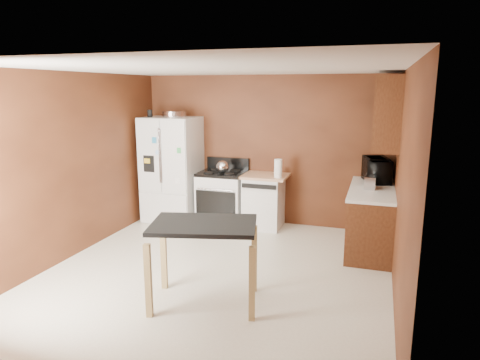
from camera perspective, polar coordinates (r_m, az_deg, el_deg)
The scene contains 18 objects.
floor at distance 5.54m, azimuth -3.05°, elevation -12.16°, with size 4.50×4.50×0.00m, color silver.
ceiling at distance 5.06m, azimuth -3.37°, elevation 14.64°, with size 4.50×4.50×0.00m, color white.
wall_back at distance 7.27m, azimuth 3.25°, elevation 3.98°, with size 4.20×4.20×0.00m, color brown.
wall_front at distance 3.23m, azimuth -17.89°, elevation -6.97°, with size 4.20×4.20×0.00m, color brown.
wall_left at distance 6.22m, azimuth -21.55°, elevation 1.77°, with size 4.50×4.50×0.00m, color brown.
wall_right at distance 4.82m, azimuth 20.76°, elevation -0.96°, with size 4.50×4.50×0.00m, color brown.
roasting_pan at distance 7.42m, azimuth -8.76°, elevation 8.69°, with size 0.40×0.40×0.10m, color silver.
pen_cup at distance 7.46m, azimuth -11.92°, elevation 8.68°, with size 0.08×0.08×0.13m, color black.
kettle at distance 7.07m, azimuth -2.36°, elevation 1.75°, with size 0.21×0.21×0.21m, color silver.
paper_towel at distance 6.79m, azimuth 5.11°, elevation 1.55°, with size 0.13×0.13×0.29m, color white.
green_canister at distance 7.01m, azimuth 5.10°, elevation 1.07°, with size 0.09×0.09×0.10m, color green.
toaster at distance 6.25m, azimuth 16.99°, elevation -0.30°, with size 0.15×0.24×0.18m, color silver.
microwave at distance 6.74m, azimuth 17.74°, elevation 1.17°, with size 0.59×0.40×0.33m, color black.
refrigerator at distance 7.52m, azimuth -9.05°, elevation 1.41°, with size 0.90×0.80×1.80m.
gas_range at distance 7.31m, azimuth -2.35°, elevation -2.28°, with size 0.76×0.68×1.10m.
dishwasher at distance 7.12m, azimuth 3.17°, elevation -2.75°, with size 0.78×0.63×0.89m.
right_cabinets at distance 6.33m, azimuth 17.64°, elevation -0.94°, with size 0.63×1.58×2.45m.
island at distance 4.54m, azimuth -4.84°, elevation -7.53°, with size 1.24×0.97×0.91m.
Camera 1 is at (1.84, -4.70, 2.27)m, focal length 32.00 mm.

